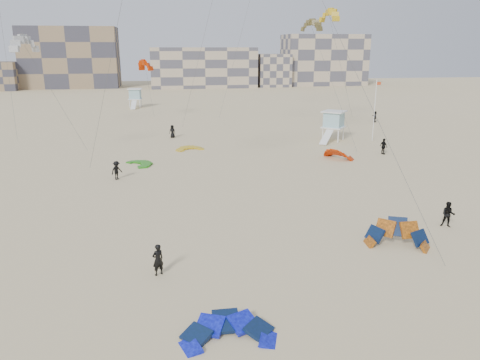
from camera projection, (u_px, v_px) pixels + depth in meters
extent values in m
plane|color=#CDB88A|center=(231.00, 304.00, 23.02)|extent=(320.00, 320.00, 0.00)
imported|color=black|center=(158.00, 260.00, 25.78)|extent=(0.79, 0.70, 1.83)
imported|color=black|center=(448.00, 215.00, 32.70)|extent=(1.13, 1.07, 1.83)
imported|color=black|center=(117.00, 170.00, 44.43)|extent=(1.31, 1.27, 1.80)
imported|color=black|center=(384.00, 146.00, 54.88)|extent=(0.77, 1.19, 1.89)
imported|color=black|center=(172.00, 131.00, 64.90)|extent=(1.02, 0.86, 1.77)
imported|color=black|center=(375.00, 117.00, 78.33)|extent=(0.91, 1.78, 1.84)
cylinder|color=#3F3F3F|center=(108.00, 71.00, 38.83)|extent=(5.74, 8.38, 18.50)
cylinder|color=#3F3F3F|center=(340.00, 38.00, 33.98)|extent=(3.12, 26.63, 23.67)
cylinder|color=#3F3F3F|center=(58.00, 101.00, 49.76)|extent=(5.13, 1.01, 11.36)
cylinder|color=#3F3F3F|center=(202.00, 46.00, 60.74)|extent=(5.32, 9.31, 22.58)
cylinder|color=#3F3F3F|center=(332.00, 84.00, 56.40)|extent=(1.59, 13.59, 13.77)
cylinder|color=#3F3F3F|center=(342.00, 70.00, 73.25)|extent=(6.29, 4.02, 15.49)
cylinder|color=#3F3F3F|center=(7.00, 65.00, 58.21)|extent=(1.37, 4.27, 18.00)
cylinder|color=#3F3F3F|center=(240.00, 39.00, 75.73)|extent=(7.44, 3.90, 24.70)
cylinder|color=#3F3F3F|center=(150.00, 91.00, 78.26)|extent=(1.15, 3.03, 8.07)
cube|color=white|center=(333.00, 127.00, 62.79)|extent=(3.83, 3.83, 0.14)
cube|color=#90BDC4|center=(334.00, 119.00, 62.50)|extent=(3.15, 3.15, 1.94)
cube|color=white|center=(334.00, 112.00, 62.21)|extent=(3.97, 3.97, 0.16)
cube|color=white|center=(340.00, 138.00, 60.56)|extent=(2.50, 2.75, 1.61)
cube|color=white|center=(135.00, 99.00, 96.93)|extent=(2.95, 2.95, 0.13)
cube|color=#90BDC4|center=(135.00, 94.00, 96.65)|extent=(2.42, 2.42, 1.90)
cube|color=white|center=(135.00, 89.00, 96.36)|extent=(3.05, 3.05, 0.15)
cube|color=white|center=(135.00, 105.00, 94.74)|extent=(1.25, 2.79, 1.58)
cylinder|color=white|center=(374.00, 111.00, 61.97)|extent=(0.10, 0.10, 8.11)
cube|color=#C23E19|center=(379.00, 83.00, 61.04)|extent=(0.61, 0.02, 0.41)
cube|color=#887052|center=(71.00, 58.00, 143.01)|extent=(28.00, 14.00, 18.00)
cube|color=tan|center=(203.00, 67.00, 146.27)|extent=(32.00, 16.00, 12.00)
cube|color=tan|center=(323.00, 60.00, 153.84)|extent=(26.00, 14.00, 16.00)
cube|color=tan|center=(273.00, 70.00, 148.07)|extent=(10.00, 10.00, 10.00)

